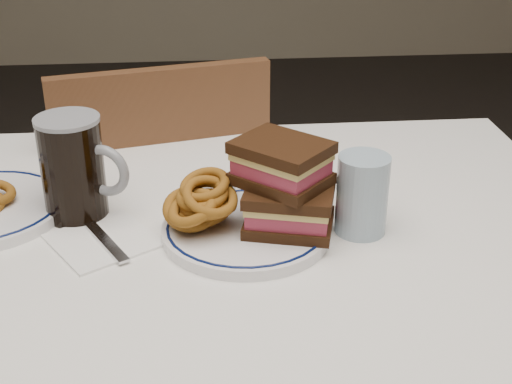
{
  "coord_description": "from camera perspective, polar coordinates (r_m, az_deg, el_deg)",
  "views": [
    {
      "loc": [
        0.04,
        -0.88,
        1.26
      ],
      "look_at": [
        0.12,
        0.01,
        0.82
      ],
      "focal_mm": 50.0,
      "sensor_mm": 36.0,
      "label": 1
    }
  ],
  "objects": [
    {
      "name": "water_glass",
      "position": [
        1.02,
        8.49,
        -0.21
      ],
      "size": [
        0.07,
        0.07,
        0.12
      ],
      "primitive_type": "cylinder",
      "color": "#9AB3C6",
      "rests_on": "dining_table"
    },
    {
      "name": "reuben_sandwich",
      "position": [
        0.99,
        2.37,
        0.49
      ],
      "size": [
        0.16,
        0.15,
        0.13
      ],
      "color": "black",
      "rests_on": "main_plate"
    },
    {
      "name": "beer_mug",
      "position": [
        1.07,
        -14.32,
        1.95
      ],
      "size": [
        0.13,
        0.09,
        0.16
      ],
      "color": "black",
      "rests_on": "dining_table"
    },
    {
      "name": "chair_far",
      "position": [
        1.57,
        -7.63,
        -3.37
      ],
      "size": [
        0.49,
        0.49,
        0.89
      ],
      "color": "#462A16",
      "rests_on": "floor"
    },
    {
      "name": "napkin_fork",
      "position": [
        1.03,
        -12.21,
        -3.7
      ],
      "size": [
        0.18,
        0.18,
        0.01
      ],
      "color": "white",
      "rests_on": "dining_table"
    },
    {
      "name": "main_plate",
      "position": [
        1.02,
        -0.8,
        -3.02
      ],
      "size": [
        0.24,
        0.24,
        0.02
      ],
      "color": "white",
      "rests_on": "dining_table"
    },
    {
      "name": "ketchup_ramekin",
      "position": [
        1.1,
        -3.0,
        0.54
      ],
      "size": [
        0.05,
        0.05,
        0.03
      ],
      "color": "white",
      "rests_on": "main_plate"
    },
    {
      "name": "onion_rings_main",
      "position": [
        1.0,
        -4.38,
        -0.93
      ],
      "size": [
        0.11,
        0.11,
        0.1
      ],
      "color": "brown",
      "rests_on": "main_plate"
    },
    {
      "name": "dining_table",
      "position": [
        1.08,
        -6.38,
        -8.55
      ],
      "size": [
        1.27,
        0.87,
        0.75
      ],
      "color": "white",
      "rests_on": "floor"
    }
  ]
}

